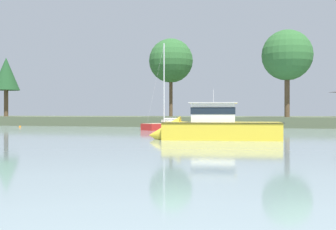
% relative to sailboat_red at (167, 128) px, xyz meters
% --- Properties ---
extents(far_shore_bank, '(236.83, 42.17, 1.59)m').
position_rel_sailboat_red_xyz_m(far_shore_bank, '(1.59, 31.84, 0.55)').
color(far_shore_bank, '#4C563D').
rests_on(far_shore_bank, ground).
extents(sailboat_red, '(5.34, 7.58, 11.88)m').
position_rel_sailboat_red_xyz_m(sailboat_red, '(0.00, 0.00, 0.00)').
color(sailboat_red, '#B2231E').
rests_on(sailboat_red, ground).
extents(cruiser_yellow, '(11.16, 5.22, 5.32)m').
position_rel_sailboat_red_xyz_m(cruiser_yellow, '(9.90, -20.19, 0.42)').
color(cruiser_yellow, gold).
rests_on(cruiser_yellow, ground).
extents(mooring_buoy_orange, '(0.34, 0.34, 0.39)m').
position_rel_sailboat_red_xyz_m(mooring_buoy_orange, '(-25.53, 3.74, -0.18)').
color(mooring_buoy_orange, orange).
rests_on(mooring_buoy_orange, ground).
extents(shore_tree_center, '(5.16, 5.16, 11.41)m').
position_rel_sailboat_red_xyz_m(shore_tree_center, '(-38.10, 16.62, 9.47)').
color(shore_tree_center, brown).
rests_on(shore_tree_center, far_shore_bank).
extents(shore_tree_far_left, '(8.41, 8.41, 14.92)m').
position_rel_sailboat_red_xyz_m(shore_tree_far_left, '(-7.48, 25.57, 12.02)').
color(shore_tree_far_left, brown).
rests_on(shore_tree_far_left, far_shore_bank).
extents(shore_tree_right_mid, '(7.69, 7.69, 13.29)m').
position_rel_sailboat_red_xyz_m(shore_tree_right_mid, '(14.57, 14.17, 10.73)').
color(shore_tree_right_mid, brown).
rests_on(shore_tree_right_mid, far_shore_bank).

